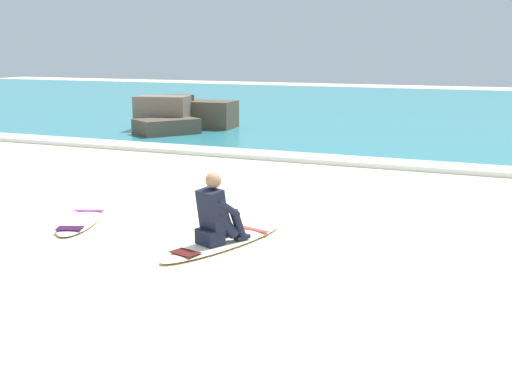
% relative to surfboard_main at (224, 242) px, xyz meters
% --- Properties ---
extents(ground_plane, '(80.00, 80.00, 0.00)m').
position_rel_surfboard_main_xyz_m(ground_plane, '(-0.11, 0.01, -0.04)').
color(ground_plane, beige).
extents(sea, '(80.00, 28.00, 0.10)m').
position_rel_surfboard_main_xyz_m(sea, '(-0.11, 20.63, 0.01)').
color(sea, teal).
rests_on(sea, ground).
extents(breaking_foam, '(80.00, 0.90, 0.11)m').
position_rel_surfboard_main_xyz_m(breaking_foam, '(-0.11, 6.93, 0.02)').
color(breaking_foam, white).
rests_on(breaking_foam, ground).
extents(surfboard_main, '(1.10, 2.36, 0.08)m').
position_rel_surfboard_main_xyz_m(surfboard_main, '(0.00, 0.00, 0.00)').
color(surfboard_main, '#EFE5C6').
rests_on(surfboard_main, ground).
extents(surfer_seated, '(0.57, 0.77, 0.95)m').
position_rel_surfboard_main_xyz_m(surfer_seated, '(-0.02, -0.15, 0.40)').
color(surfer_seated, black).
rests_on(surfer_seated, surfboard_main).
extents(surfboard_spare_near, '(1.15, 1.81, 0.08)m').
position_rel_surfboard_main_xyz_m(surfboard_spare_near, '(-2.49, 0.15, 0.00)').
color(surfboard_spare_near, white).
rests_on(surfboard_spare_near, ground).
extents(rock_outcrop_distant, '(2.72, 3.58, 1.15)m').
position_rel_surfboard_main_xyz_m(rock_outcrop_distant, '(-6.58, 10.16, 0.45)').
color(rock_outcrop_distant, brown).
rests_on(rock_outcrop_distant, ground).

